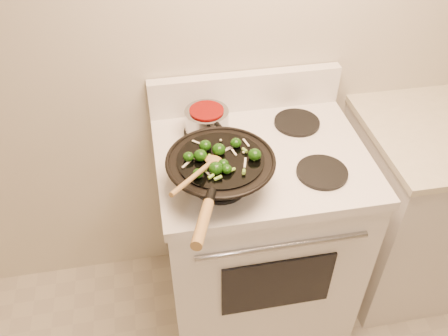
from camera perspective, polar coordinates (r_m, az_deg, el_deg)
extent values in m
plane|color=beige|center=(1.88, 8.93, 17.98)|extent=(3.50, 0.00, 3.50)
cube|color=white|center=(2.09, 3.85, -8.36)|extent=(0.76, 0.64, 0.88)
cube|color=white|center=(1.77, 4.52, 1.34)|extent=(0.78, 0.66, 0.04)
cube|color=white|center=(1.94, 2.55, 9.23)|extent=(0.78, 0.05, 0.16)
cylinder|color=#96989E|center=(1.63, 7.09, -9.31)|extent=(0.60, 0.02, 0.02)
cube|color=black|center=(1.81, 6.43, -13.80)|extent=(0.42, 0.01, 0.28)
cylinder|color=black|center=(1.61, -0.40, -2.05)|extent=(0.18, 0.18, 0.01)
cylinder|color=black|center=(1.69, 11.71, -0.50)|extent=(0.18, 0.18, 0.01)
cylinder|color=black|center=(1.83, -2.04, 4.31)|extent=(0.18, 0.18, 0.01)
cylinder|color=black|center=(1.91, 8.76, 5.43)|extent=(0.18, 0.18, 0.01)
cube|color=silver|center=(2.41, 23.57, -4.40)|extent=(0.74, 0.60, 0.88)
torus|color=black|center=(1.53, -0.42, 0.93)|extent=(0.36, 0.36, 0.01)
cylinder|color=black|center=(1.53, -0.42, 1.02)|extent=(0.28, 0.28, 0.01)
cylinder|color=black|center=(1.37, -1.66, -3.46)|extent=(0.05, 0.07, 0.04)
cylinder|color=olive|center=(1.27, -2.57, -6.66)|extent=(0.09, 0.19, 0.06)
ellipsoid|color=#113608|center=(1.47, -1.00, -0.01)|extent=(0.05, 0.05, 0.04)
cylinder|color=#53842F|center=(1.48, -0.47, -0.31)|extent=(0.01, 0.02, 0.01)
ellipsoid|color=#113608|center=(1.57, 1.43, 3.04)|extent=(0.04, 0.04, 0.03)
ellipsoid|color=#113608|center=(1.46, -3.15, -0.65)|extent=(0.03, 0.03, 0.03)
ellipsoid|color=#113608|center=(1.52, 3.71, 1.64)|extent=(0.04, 0.04, 0.04)
cylinder|color=#53842F|center=(1.53, 4.16, 1.36)|extent=(0.02, 0.02, 0.01)
ellipsoid|color=#113608|center=(1.47, 0.33, -0.14)|extent=(0.03, 0.03, 0.03)
ellipsoid|color=#113608|center=(1.52, -4.31, 1.36)|extent=(0.04, 0.04, 0.03)
ellipsoid|color=#113608|center=(1.52, -2.85, 1.53)|extent=(0.04, 0.04, 0.04)
cylinder|color=#53842F|center=(1.53, -2.35, 1.26)|extent=(0.01, 0.02, 0.01)
ellipsoid|color=#113608|center=(1.49, -0.09, 0.51)|extent=(0.03, 0.03, 0.03)
ellipsoid|color=#113608|center=(1.54, -0.63, 2.26)|extent=(0.04, 0.04, 0.04)
ellipsoid|color=#113608|center=(1.56, -2.28, 2.73)|extent=(0.04, 0.04, 0.03)
cylinder|color=#53842F|center=(1.57, -1.83, 2.48)|extent=(0.02, 0.02, 0.01)
cube|color=#ECE8CC|center=(1.57, 0.65, 2.38)|extent=(0.05, 0.03, 0.00)
cube|color=#ECE8CC|center=(1.48, 0.09, -0.34)|extent=(0.03, 0.02, 0.00)
cube|color=#ECE8CC|center=(1.51, -4.49, 0.53)|extent=(0.04, 0.04, 0.00)
cube|color=#ECE8CC|center=(1.59, -3.12, 3.03)|extent=(0.04, 0.04, 0.00)
cube|color=#ECE8CC|center=(1.55, 1.21, 1.90)|extent=(0.01, 0.03, 0.00)
cube|color=#ECE8CC|center=(1.53, -3.67, 1.17)|extent=(0.05, 0.02, 0.00)
cube|color=#ECE8CC|center=(1.51, -0.09, 0.45)|extent=(0.02, 0.05, 0.00)
cube|color=#ECE8CC|center=(1.51, -1.79, 0.50)|extent=(0.01, 0.05, 0.00)
cube|color=#ECE8CC|center=(1.51, 2.55, 0.64)|extent=(0.02, 0.05, 0.00)
cube|color=#ECE8CC|center=(1.48, -2.10, -0.54)|extent=(0.03, 0.04, 0.00)
cube|color=#ECE8CC|center=(1.55, 3.74, 1.61)|extent=(0.04, 0.02, 0.00)
cube|color=#ECE8CC|center=(1.57, 0.90, 2.53)|extent=(0.04, 0.02, 0.00)
cube|color=#ECE8CC|center=(1.59, 2.67, 3.07)|extent=(0.02, 0.04, 0.00)
cylinder|color=#6FA134|center=(1.52, -1.83, 1.26)|extent=(0.02, 0.02, 0.01)
cylinder|color=#6FA134|center=(1.45, -0.73, -1.20)|extent=(0.02, 0.02, 0.01)
cylinder|color=#6FA134|center=(1.48, 0.99, -0.22)|extent=(0.02, 0.03, 0.01)
cylinder|color=#6FA134|center=(1.46, -1.57, -1.02)|extent=(0.02, 0.02, 0.01)
cylinder|color=#6FA134|center=(1.51, -0.99, 0.86)|extent=(0.02, 0.03, 0.02)
cylinder|color=#6FA134|center=(1.52, 3.51, 1.22)|extent=(0.02, 0.01, 0.01)
cylinder|color=#6FA134|center=(1.47, 2.40, -0.44)|extent=(0.03, 0.02, 0.02)
cylinder|color=#6FA134|center=(1.55, 2.51, 2.15)|extent=(0.01, 0.02, 0.01)
cylinder|color=#6FA134|center=(1.48, -2.21, -0.15)|extent=(0.03, 0.02, 0.02)
sphere|color=beige|center=(1.60, -0.40, 3.35)|extent=(0.01, 0.01, 0.01)
sphere|color=beige|center=(1.53, -3.23, 1.06)|extent=(0.01, 0.01, 0.01)
sphere|color=beige|center=(1.55, -3.15, 1.82)|extent=(0.01, 0.01, 0.01)
sphere|color=beige|center=(1.48, -1.10, -0.26)|extent=(0.01, 0.01, 0.01)
sphere|color=beige|center=(1.55, 2.37, 1.89)|extent=(0.01, 0.01, 0.01)
ellipsoid|color=olive|center=(1.51, -1.26, 0.94)|extent=(0.08, 0.07, 0.02)
cylinder|color=olive|center=(1.41, -3.68, -1.06)|extent=(0.16, 0.21, 0.08)
cylinder|color=#96989E|center=(1.80, -2.08, 5.65)|extent=(0.17, 0.17, 0.09)
cylinder|color=#6A0705|center=(1.77, -2.12, 6.94)|extent=(0.13, 0.13, 0.01)
cylinder|color=black|center=(1.68, -0.10, 4.44)|extent=(0.05, 0.10, 0.02)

